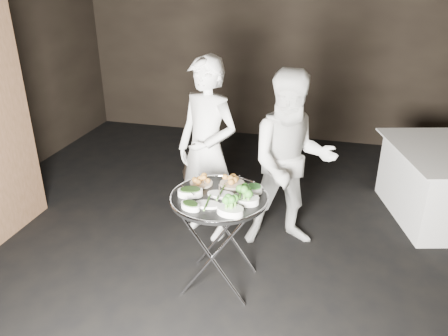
% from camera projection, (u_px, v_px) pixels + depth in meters
% --- Properties ---
extents(floor, '(6.00, 7.00, 0.05)m').
position_uv_depth(floor, '(232.00, 287.00, 3.51)').
color(floor, black).
rests_on(floor, ground).
extents(wall_back, '(6.00, 0.05, 3.00)m').
position_uv_depth(wall_back, '(293.00, 34.00, 5.98)').
color(wall_back, black).
rests_on(wall_back, floor).
extents(tray_stand, '(0.52, 0.44, 0.77)m').
position_uv_depth(tray_stand, '(219.00, 237.00, 3.34)').
color(tray_stand, silver).
rests_on(tray_stand, floor).
extents(serving_tray, '(0.73, 0.73, 0.04)m').
position_uv_depth(serving_tray, '(219.00, 198.00, 3.20)').
color(serving_tray, black).
rests_on(serving_tray, tray_stand).
extents(potato_plate_a, '(0.18, 0.18, 0.06)m').
position_uv_depth(potato_plate_a, '(201.00, 181.00, 3.37)').
color(potato_plate_a, beige).
rests_on(potato_plate_a, serving_tray).
extents(potato_plate_b, '(0.19, 0.19, 0.07)m').
position_uv_depth(potato_plate_b, '(232.00, 181.00, 3.36)').
color(potato_plate_b, beige).
rests_on(potato_plate_b, serving_tray).
extents(greens_bowl, '(0.13, 0.13, 0.07)m').
position_uv_depth(greens_bowl, '(254.00, 188.00, 3.24)').
color(greens_bowl, silver).
rests_on(greens_bowl, serving_tray).
extents(asparagus_plate_a, '(0.20, 0.11, 0.04)m').
position_uv_depth(asparagus_plate_a, '(221.00, 194.00, 3.19)').
color(asparagus_plate_a, silver).
rests_on(asparagus_plate_a, serving_tray).
extents(asparagus_plate_b, '(0.20, 0.12, 0.04)m').
position_uv_depth(asparagus_plate_b, '(207.00, 204.00, 3.06)').
color(asparagus_plate_b, silver).
rests_on(asparagus_plate_b, serving_tray).
extents(spinach_bowl_a, '(0.21, 0.17, 0.08)m').
position_uv_depth(spinach_bowl_a, '(190.00, 191.00, 3.19)').
color(spinach_bowl_a, silver).
rests_on(spinach_bowl_a, serving_tray).
extents(spinach_bowl_b, '(0.18, 0.15, 0.06)m').
position_uv_depth(spinach_bowl_b, '(190.00, 205.00, 3.02)').
color(spinach_bowl_b, silver).
rests_on(spinach_bowl_b, serving_tray).
extents(broccoli_bowl_a, '(0.20, 0.15, 0.08)m').
position_uv_depth(broccoli_bowl_a, '(246.00, 198.00, 3.09)').
color(broccoli_bowl_a, silver).
rests_on(broccoli_bowl_a, serving_tray).
extents(broccoli_bowl_b, '(0.21, 0.17, 0.08)m').
position_uv_depth(broccoli_bowl_b, '(230.00, 209.00, 2.95)').
color(broccoli_bowl_b, silver).
rests_on(broccoli_bowl_b, serving_tray).
extents(serving_utensils, '(0.58, 0.41, 0.01)m').
position_uv_depth(serving_utensils, '(223.00, 187.00, 3.23)').
color(serving_utensils, silver).
rests_on(serving_utensils, serving_tray).
extents(waiter_left, '(0.71, 0.60, 1.67)m').
position_uv_depth(waiter_left, '(207.00, 151.00, 3.87)').
color(waiter_left, silver).
rests_on(waiter_left, floor).
extents(waiter_right, '(0.92, 0.80, 1.60)m').
position_uv_depth(waiter_right, '(291.00, 162.00, 3.73)').
color(waiter_right, silver).
rests_on(waiter_right, floor).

